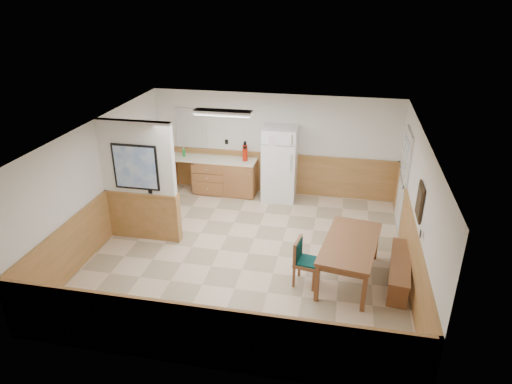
% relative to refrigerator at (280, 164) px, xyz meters
% --- Properties ---
extents(ground, '(6.00, 6.00, 0.00)m').
position_rel_refrigerator_xyz_m(ground, '(-0.20, -2.63, -0.90)').
color(ground, beige).
rests_on(ground, ground).
extents(ceiling, '(6.00, 6.00, 0.02)m').
position_rel_refrigerator_xyz_m(ceiling, '(-0.20, -2.63, 1.60)').
color(ceiling, white).
rests_on(ceiling, back_wall).
extents(back_wall, '(6.00, 0.02, 2.50)m').
position_rel_refrigerator_xyz_m(back_wall, '(-0.20, 0.37, 0.35)').
color(back_wall, white).
rests_on(back_wall, ground).
extents(right_wall, '(0.02, 6.00, 2.50)m').
position_rel_refrigerator_xyz_m(right_wall, '(2.80, -2.63, 0.35)').
color(right_wall, white).
rests_on(right_wall, ground).
extents(left_wall, '(0.02, 6.00, 2.50)m').
position_rel_refrigerator_xyz_m(left_wall, '(-3.20, -2.63, 0.35)').
color(left_wall, white).
rests_on(left_wall, ground).
extents(wainscot_back, '(6.00, 0.04, 1.00)m').
position_rel_refrigerator_xyz_m(wainscot_back, '(-0.20, 0.35, -0.40)').
color(wainscot_back, '#BB7B4A').
rests_on(wainscot_back, ground).
extents(wainscot_right, '(0.04, 6.00, 1.00)m').
position_rel_refrigerator_xyz_m(wainscot_right, '(2.78, -2.63, -0.40)').
color(wainscot_right, '#BB7B4A').
rests_on(wainscot_right, ground).
extents(wainscot_left, '(0.04, 6.00, 1.00)m').
position_rel_refrigerator_xyz_m(wainscot_left, '(-3.18, -2.63, -0.40)').
color(wainscot_left, '#BB7B4A').
rests_on(wainscot_left, ground).
extents(partition_wall, '(1.50, 0.20, 2.50)m').
position_rel_refrigerator_xyz_m(partition_wall, '(-2.45, -2.43, 0.33)').
color(partition_wall, white).
rests_on(partition_wall, ground).
extents(kitchen_counter, '(2.20, 0.61, 1.00)m').
position_rel_refrigerator_xyz_m(kitchen_counter, '(-1.40, 0.05, -0.44)').
color(kitchen_counter, '#925934').
rests_on(kitchen_counter, ground).
extents(exterior_door, '(0.07, 1.02, 2.15)m').
position_rel_refrigerator_xyz_m(exterior_door, '(2.77, -0.73, 0.15)').
color(exterior_door, silver).
rests_on(exterior_door, ground).
extents(kitchen_window, '(0.80, 0.04, 1.00)m').
position_rel_refrigerator_xyz_m(kitchen_window, '(-2.30, 0.35, 0.65)').
color(kitchen_window, silver).
rests_on(kitchen_window, back_wall).
extents(wall_painting, '(0.04, 0.50, 0.60)m').
position_rel_refrigerator_xyz_m(wall_painting, '(2.77, -2.93, 0.65)').
color(wall_painting, black).
rests_on(wall_painting, right_wall).
extents(fluorescent_fixture, '(1.20, 0.30, 0.09)m').
position_rel_refrigerator_xyz_m(fluorescent_fixture, '(-1.00, -1.33, 1.54)').
color(fluorescent_fixture, silver).
rests_on(fluorescent_fixture, ceiling).
extents(refrigerator, '(0.80, 0.72, 1.80)m').
position_rel_refrigerator_xyz_m(refrigerator, '(0.00, 0.00, 0.00)').
color(refrigerator, white).
rests_on(refrigerator, ground).
extents(dining_table, '(1.14, 1.88, 0.75)m').
position_rel_refrigerator_xyz_m(dining_table, '(1.72, -3.09, -0.24)').
color(dining_table, brown).
rests_on(dining_table, ground).
extents(dining_bench, '(0.53, 1.60, 0.45)m').
position_rel_refrigerator_xyz_m(dining_bench, '(2.60, -3.04, -0.56)').
color(dining_bench, brown).
rests_on(dining_bench, ground).
extents(dining_chair, '(0.62, 0.47, 0.85)m').
position_rel_refrigerator_xyz_m(dining_chair, '(0.92, -3.38, -0.41)').
color(dining_chair, brown).
rests_on(dining_chair, ground).
extents(fire_extinguisher, '(0.14, 0.14, 0.49)m').
position_rel_refrigerator_xyz_m(fire_extinguisher, '(-0.86, 0.06, 0.21)').
color(fire_extinguisher, '#B91C09').
rests_on(fire_extinguisher, kitchen_counter).
extents(soap_bottle, '(0.08, 0.08, 0.21)m').
position_rel_refrigerator_xyz_m(soap_bottle, '(-2.41, 0.04, 0.10)').
color(soap_bottle, '#178331').
rests_on(soap_bottle, kitchen_counter).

